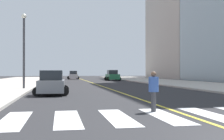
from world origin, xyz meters
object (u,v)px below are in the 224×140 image
Objects in this scene: car_green_nearest at (112,76)px; car_gray_third at (52,83)px; pedestrian_crossing at (154,90)px; car_black_second at (56,78)px; street_lamp at (24,44)px; car_silver_fourth at (73,75)px.

car_green_nearest is 33.66m from car_gray_third.
car_black_second is at bearing -147.75° from pedestrian_crossing.
car_gray_third reaches higher than car_black_second.
car_gray_third is at bearing 71.75° from car_green_nearest.
street_lamp is at bearing -100.45° from car_black_second.
car_black_second is at bearing 41.69° from car_green_nearest.
car_black_second is 20.58m from car_silver_fourth.
pedestrian_crossing is 17.51m from street_lamp.
car_gray_third is 10.48m from pedestrian_crossing.
car_silver_fourth is at bearing -154.50° from pedestrian_crossing.
car_green_nearest is 29.15m from street_lamp.
car_gray_third is (-10.40, -32.01, -0.11)m from car_green_nearest.
street_lamp is at bearing 115.23° from car_gray_third.
pedestrian_crossing is at bearing -65.78° from street_lamp.
car_green_nearest is at bearing 73.78° from car_gray_third.
street_lamp reaches higher than car_gray_third.
car_green_nearest reaches higher than car_gray_third.
car_black_second is at bearing 80.75° from street_lamp.
car_green_nearest is at bearing -163.71° from pedestrian_crossing.
pedestrian_crossing is (4.38, -9.52, 0.10)m from car_gray_third.
street_lamp is at bearing 62.93° from car_green_nearest.
car_green_nearest is 12.95m from car_silver_fourth.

